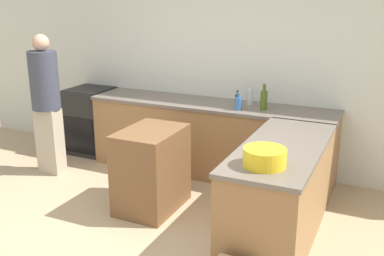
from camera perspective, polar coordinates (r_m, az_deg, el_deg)
ground_plane at (r=4.32m, az=-7.73°, el=-14.22°), size 14.00×14.00×0.00m
wall_back at (r=5.76m, az=3.76°, el=8.18°), size 8.00×0.06×2.70m
counter_back at (r=5.65m, az=2.27°, el=-1.30°), size 3.09×0.69×0.91m
counter_peninsula at (r=4.24m, az=11.14°, el=-7.99°), size 0.69×1.77×0.91m
range_oven at (r=6.57m, az=-12.67°, el=0.94°), size 0.60×0.60×0.93m
island_table at (r=4.75m, az=-5.17°, el=-5.27°), size 0.55×0.77×0.87m
mixing_bowl at (r=3.54m, az=9.20°, el=-3.69°), size 0.34×0.34×0.14m
wine_bottle_dark at (r=5.39m, az=5.78°, el=3.60°), size 0.06×0.06×0.19m
vinegar_bottle_clear at (r=5.43m, az=7.40°, el=4.07°), size 0.07×0.07×0.28m
water_bottle_blue at (r=5.20m, az=5.92°, el=3.17°), size 0.08×0.08×0.20m
olive_oil_bottle at (r=5.24m, az=9.11°, el=3.60°), size 0.08×0.08×0.30m
person_by_range at (r=5.80m, az=-18.04°, el=3.39°), size 0.35×0.35×1.75m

